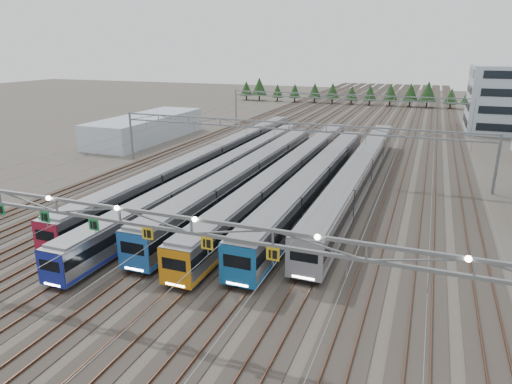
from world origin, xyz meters
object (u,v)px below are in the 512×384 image
(train_b, at_px, (224,171))
(west_shed, at_px, (147,128))
(train_d, at_px, (292,171))
(gantry_far, at_px, (345,101))
(train_c, at_px, (248,176))
(train_a, at_px, (214,158))
(train_f, at_px, (360,172))
(gantry_near, at_px, (118,218))
(gantry_mid, at_px, (289,132))
(train_e, at_px, (317,180))

(train_b, bearing_deg, west_shed, 139.80)
(train_d, bearing_deg, gantry_far, 92.54)
(train_c, relative_size, train_d, 0.81)
(train_a, relative_size, train_c, 1.33)
(train_a, height_order, train_f, train_f)
(train_c, bearing_deg, gantry_near, -85.74)
(train_d, xyz_separation_m, gantry_mid, (-2.25, 5.70, 4.28))
(west_shed, bearing_deg, gantry_far, 39.25)
(train_d, distance_m, gantry_far, 50.93)
(gantry_near, bearing_deg, train_e, 77.44)
(gantry_near, xyz_separation_m, west_shed, (-35.63, 55.97, -4.65))
(train_d, height_order, gantry_far, gantry_far)
(west_shed, bearing_deg, gantry_mid, -23.95)
(train_c, height_order, gantry_mid, gantry_mid)
(west_shed, bearing_deg, gantry_near, -57.52)
(train_b, height_order, gantry_far, gantry_far)
(train_b, height_order, gantry_mid, gantry_mid)
(gantry_far, bearing_deg, train_c, -92.32)
(train_a, xyz_separation_m, gantry_near, (11.20, -37.72, 4.98))
(train_e, distance_m, train_f, 7.57)
(gantry_far, bearing_deg, gantry_mid, -90.00)
(train_b, distance_m, train_f, 18.71)
(train_b, height_order, train_d, train_d)
(train_d, relative_size, gantry_mid, 1.12)
(train_b, height_order, train_c, train_c)
(gantry_mid, bearing_deg, train_d, -68.46)
(train_e, xyz_separation_m, gantry_near, (-6.80, -30.52, 4.81))
(gantry_near, bearing_deg, west_shed, 122.48)
(train_b, relative_size, train_f, 1.10)
(gantry_mid, bearing_deg, west_shed, 156.05)
(train_a, xyz_separation_m, train_d, (13.50, -3.31, -0.00))
(train_a, bearing_deg, train_d, -13.76)
(train_c, distance_m, train_d, 6.62)
(train_a, xyz_separation_m, train_b, (4.50, -6.20, -0.15))
(gantry_near, height_order, gantry_far, gantry_near)
(train_d, xyz_separation_m, gantry_far, (-2.25, 50.70, 4.28))
(train_f, height_order, west_shed, west_shed)
(train_b, relative_size, west_shed, 2.12)
(west_shed, bearing_deg, train_f, -22.42)
(train_a, xyz_separation_m, west_shed, (-24.43, 18.24, 0.33))
(train_e, height_order, gantry_far, gantry_far)
(gantry_mid, distance_m, gantry_far, 45.00)
(train_d, bearing_deg, train_f, 13.66)
(train_f, xyz_separation_m, gantry_near, (-11.30, -36.61, 4.81))
(train_c, xyz_separation_m, gantry_far, (2.25, 55.55, 4.15))
(gantry_near, bearing_deg, train_a, 106.54)
(train_b, relative_size, train_c, 1.25)
(train_e, bearing_deg, gantry_far, 97.05)
(train_a, xyz_separation_m, train_f, (22.50, -1.12, 0.17))
(train_d, distance_m, west_shed, 43.62)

